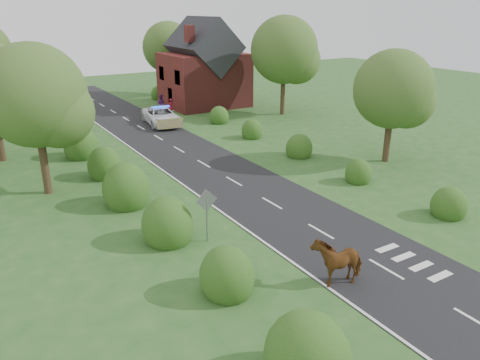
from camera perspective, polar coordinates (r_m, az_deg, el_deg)
ground at (r=22.60m, az=9.81°, el=-6.23°), size 120.00×120.00×0.00m
road at (r=34.41m, az=-6.76°, el=3.30°), size 6.00×70.00×0.02m
road_markings at (r=31.98m, az=-7.77°, el=1.96°), size 4.96×70.00×0.01m
hedgerow_left at (r=29.10m, az=-15.66°, el=1.01°), size 2.75×50.41×3.00m
hedgerow_right at (r=34.43m, az=5.95°, el=4.28°), size 2.10×45.78×2.10m
tree_left_a at (r=27.49m, az=-23.20°, el=8.96°), size 5.74×5.60×8.38m
tree_right_a at (r=32.90m, az=18.56°, el=10.10°), size 5.33×5.20×7.56m
tree_right_b at (r=46.40m, az=5.81°, el=15.18°), size 6.56×6.40×9.40m
tree_right_c at (r=57.76m, az=-8.41°, el=15.47°), size 6.15×6.00×8.58m
road_sign at (r=20.79m, az=-4.09°, el=-3.36°), size 1.06×0.08×2.53m
house at (r=50.96m, az=-4.43°, el=13.24°), size 8.00×7.40×9.17m
cow at (r=18.59m, az=11.76°, el=-9.84°), size 2.34×1.46×1.56m
police_van at (r=43.13m, az=-9.57°, el=7.68°), size 3.25×5.89×1.70m
pedestrian_red at (r=46.91m, az=-8.45°, el=8.80°), size 0.67×0.52×1.63m
pedestrian_purple at (r=48.27m, az=-9.61°, el=9.17°), size 1.12×1.06×1.82m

